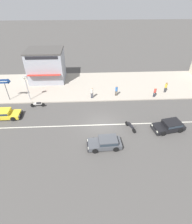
% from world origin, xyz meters
% --- Properties ---
extents(ground_plane, '(160.00, 160.00, 0.00)m').
position_xyz_m(ground_plane, '(0.00, 0.00, 0.00)').
color(ground_plane, '#4C4947').
extents(lane_centre_stripe, '(50.40, 0.14, 0.01)m').
position_xyz_m(lane_centre_stripe, '(0.00, 0.00, 0.00)').
color(lane_centre_stripe, silver).
rests_on(lane_centre_stripe, ground).
extents(kerb_strip, '(68.00, 10.00, 0.15)m').
position_xyz_m(kerb_strip, '(0.00, 10.27, 0.07)').
color(kerb_strip, '#ADA393').
rests_on(kerb_strip, ground).
extents(hatchback_dark_grey_0, '(3.61, 1.86, 1.10)m').
position_xyz_m(hatchback_dark_grey_0, '(0.18, -3.51, 0.59)').
color(hatchback_dark_grey_0, '#47494F').
rests_on(hatchback_dark_grey_0, ground).
extents(hatchback_black_1, '(3.86, 2.27, 1.10)m').
position_xyz_m(hatchback_black_1, '(7.83, -1.20, 0.59)').
color(hatchback_black_1, black).
rests_on(hatchback_black_1, ground).
extents(hatchback_yellow_2, '(3.69, 1.81, 1.10)m').
position_xyz_m(hatchback_yellow_2, '(-12.13, 2.09, 0.59)').
color(hatchback_yellow_2, yellow).
rests_on(hatchback_yellow_2, ground).
extents(motorcycle_0, '(1.96, 0.56, 0.80)m').
position_xyz_m(motorcycle_0, '(-8.52, 4.33, 0.42)').
color(motorcycle_0, black).
rests_on(motorcycle_0, ground).
extents(motorcycle_2, '(0.98, 1.84, 0.80)m').
position_xyz_m(motorcycle_2, '(3.33, -0.91, 0.43)').
color(motorcycle_2, black).
rests_on(motorcycle_2, ground).
extents(street_clock, '(0.63, 0.22, 3.71)m').
position_xyz_m(street_clock, '(-10.00, 6.09, 2.89)').
color(street_clock, '#9E9EA3').
rests_on(street_clock, kerb_strip).
extents(arrow_signboard, '(1.62, 0.69, 3.28)m').
position_xyz_m(arrow_signboard, '(-12.44, 6.20, 2.91)').
color(arrow_signboard, '#4C4C51').
rests_on(arrow_signboard, kerb_strip).
extents(pedestrian_near_clock, '(0.34, 0.34, 1.65)m').
position_xyz_m(pedestrian_near_clock, '(2.72, 6.57, 1.11)').
color(pedestrian_near_clock, '#4C4238').
rests_on(pedestrian_near_clock, kerb_strip).
extents(pedestrian_mid_kerb, '(0.34, 0.34, 1.71)m').
position_xyz_m(pedestrian_mid_kerb, '(10.46, 7.19, 1.15)').
color(pedestrian_mid_kerb, '#333338').
rests_on(pedestrian_mid_kerb, kerb_strip).
extents(pedestrian_by_shop, '(0.34, 0.34, 1.69)m').
position_xyz_m(pedestrian_by_shop, '(-0.93, 6.09, 1.14)').
color(pedestrian_by_shop, '#232838').
rests_on(pedestrian_by_shop, kerb_strip).
extents(pedestrian_far_end, '(0.34, 0.34, 1.55)m').
position_xyz_m(pedestrian_far_end, '(8.35, 5.92, 1.05)').
color(pedestrian_far_end, '#232838').
rests_on(pedestrian_far_end, kerb_strip).
extents(shopfront_corner_warung, '(5.89, 5.49, 5.23)m').
position_xyz_m(shopfront_corner_warung, '(-8.40, 12.67, 2.77)').
color(shopfront_corner_warung, '#999EA8').
rests_on(shopfront_corner_warung, kerb_strip).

